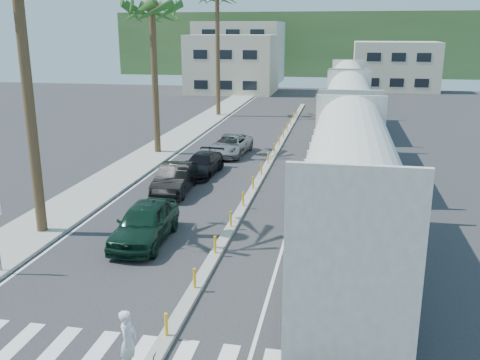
% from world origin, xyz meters
% --- Properties ---
extents(ground, '(140.00, 140.00, 0.00)m').
position_xyz_m(ground, '(0.00, 0.00, 0.00)').
color(ground, '#28282B').
rests_on(ground, ground).
extents(sidewalk, '(3.00, 90.00, 0.15)m').
position_xyz_m(sidewalk, '(-8.50, 25.00, 0.07)').
color(sidewalk, gray).
rests_on(sidewalk, ground).
extents(rails, '(1.56, 100.00, 0.06)m').
position_xyz_m(rails, '(5.00, 28.00, 0.03)').
color(rails, black).
rests_on(rails, ground).
extents(median, '(0.45, 60.00, 0.85)m').
position_xyz_m(median, '(0.00, 19.96, 0.09)').
color(median, gray).
rests_on(median, ground).
extents(crosswalk, '(14.00, 2.20, 0.01)m').
position_xyz_m(crosswalk, '(0.00, -2.00, 0.01)').
color(crosswalk, silver).
rests_on(crosswalk, ground).
extents(lane_markings, '(9.42, 90.00, 0.01)m').
position_xyz_m(lane_markings, '(-2.15, 25.00, 0.00)').
color(lane_markings, silver).
rests_on(lane_markings, ground).
extents(freight_train, '(3.00, 60.94, 5.85)m').
position_xyz_m(freight_train, '(5.00, 24.32, 2.91)').
color(freight_train, '#B0AEA2').
rests_on(freight_train, ground).
extents(buildings, '(38.00, 27.00, 10.00)m').
position_xyz_m(buildings, '(-6.41, 71.66, 4.36)').
color(buildings, '#C2B89A').
rests_on(buildings, ground).
extents(hillside, '(80.00, 20.00, 12.00)m').
position_xyz_m(hillside, '(0.00, 100.00, 6.00)').
color(hillside, '#385628').
rests_on(hillside, ground).
extents(car_lead, '(2.31, 5.04, 1.67)m').
position_xyz_m(car_lead, '(-3.23, 5.94, 0.84)').
color(car_lead, black).
rests_on(car_lead, ground).
extents(car_second, '(2.20, 4.89, 1.55)m').
position_xyz_m(car_second, '(-4.16, 13.03, 0.77)').
color(car_second, black).
rests_on(car_second, ground).
extents(car_third, '(2.44, 4.77, 1.31)m').
position_xyz_m(car_third, '(-3.66, 16.90, 0.66)').
color(car_third, black).
rests_on(car_third, ground).
extents(car_rear, '(3.20, 5.50, 1.42)m').
position_xyz_m(car_rear, '(-3.11, 22.55, 0.71)').
color(car_rear, '#929496').
rests_on(car_rear, ground).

